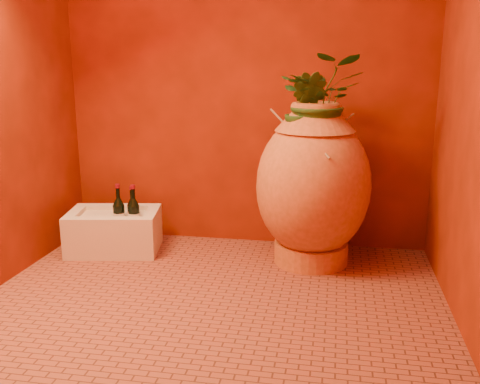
% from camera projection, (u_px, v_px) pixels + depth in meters
% --- Properties ---
extents(floor, '(2.50, 2.50, 0.00)m').
position_uv_depth(floor, '(213.00, 298.00, 2.92)').
color(floor, brown).
rests_on(floor, ground).
extents(wall_back, '(2.50, 0.02, 2.50)m').
position_uv_depth(wall_back, '(245.00, 63.00, 3.58)').
color(wall_back, '#591805').
rests_on(wall_back, ground).
extents(wall_right, '(0.02, 2.00, 2.50)m').
position_uv_depth(wall_right, '(480.00, 64.00, 2.40)').
color(wall_right, '#591805').
rests_on(wall_right, ground).
extents(amphora, '(0.87, 0.87, 1.02)m').
position_uv_depth(amphora, '(313.00, 185.00, 3.33)').
color(amphora, '#CB7239').
rests_on(amphora, floor).
extents(stone_basin, '(0.66, 0.51, 0.28)m').
position_uv_depth(stone_basin, '(114.00, 232.00, 3.63)').
color(stone_basin, beige).
rests_on(stone_basin, floor).
extents(wine_bottle_a, '(0.07, 0.07, 0.29)m').
position_uv_depth(wine_bottle_a, '(133.00, 213.00, 3.62)').
color(wine_bottle_a, black).
rests_on(wine_bottle_a, stone_basin).
extents(wine_bottle_b, '(0.08, 0.08, 0.32)m').
position_uv_depth(wine_bottle_b, '(134.00, 215.00, 3.54)').
color(wine_bottle_b, black).
rests_on(wine_bottle_b, stone_basin).
extents(wine_bottle_c, '(0.08, 0.08, 0.33)m').
position_uv_depth(wine_bottle_c, '(119.00, 215.00, 3.54)').
color(wine_bottle_c, black).
rests_on(wine_bottle_c, stone_basin).
extents(wall_tap, '(0.07, 0.15, 0.16)m').
position_uv_depth(wall_tap, '(315.00, 126.00, 3.51)').
color(wall_tap, olive).
rests_on(wall_tap, wall_back).
extents(plant_main, '(0.53, 0.48, 0.54)m').
position_uv_depth(plant_main, '(321.00, 100.00, 3.20)').
color(plant_main, '#214F1C').
rests_on(plant_main, amphora).
extents(plant_side, '(0.30, 0.27, 0.45)m').
position_uv_depth(plant_side, '(305.00, 110.00, 3.18)').
color(plant_side, '#214F1C').
rests_on(plant_side, amphora).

